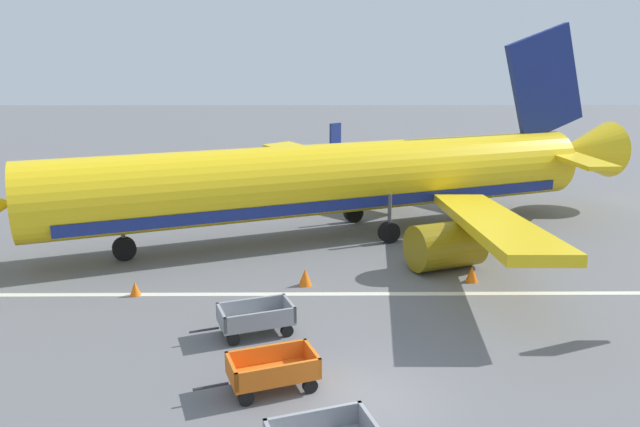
{
  "coord_description": "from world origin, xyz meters",
  "views": [
    {
      "loc": [
        -1.44,
        -15.1,
        9.32
      ],
      "look_at": [
        -1.23,
        10.18,
        2.8
      ],
      "focal_mm": 33.93,
      "sensor_mm": 36.0,
      "label": 1
    }
  ],
  "objects_px": {
    "traffic_cone_mid_apron": "(305,277)",
    "baggage_cart_fourth_in_row": "(256,318)",
    "baggage_cart_third_in_row": "(272,370)",
    "traffic_cone_near_plane": "(472,274)",
    "traffic_cone_by_carts": "(135,289)",
    "airplane": "(346,179)"
  },
  "relations": [
    {
      "from": "baggage_cart_fourth_in_row",
      "to": "traffic_cone_mid_apron",
      "type": "height_order",
      "value": "baggage_cart_fourth_in_row"
    },
    {
      "from": "traffic_cone_by_carts",
      "to": "airplane",
      "type": "bearing_deg",
      "value": 44.11
    },
    {
      "from": "baggage_cart_third_in_row",
      "to": "traffic_cone_by_carts",
      "type": "height_order",
      "value": "baggage_cart_third_in_row"
    },
    {
      "from": "baggage_cart_third_in_row",
      "to": "traffic_cone_by_carts",
      "type": "distance_m",
      "value": 9.41
    },
    {
      "from": "baggage_cart_third_in_row",
      "to": "traffic_cone_near_plane",
      "type": "bearing_deg",
      "value": 47.38
    },
    {
      "from": "airplane",
      "to": "traffic_cone_near_plane",
      "type": "bearing_deg",
      "value": -54.99
    },
    {
      "from": "baggage_cart_fourth_in_row",
      "to": "traffic_cone_near_plane",
      "type": "distance_m",
      "value": 10.14
    },
    {
      "from": "traffic_cone_near_plane",
      "to": "traffic_cone_mid_apron",
      "type": "distance_m",
      "value": 7.17
    },
    {
      "from": "baggage_cart_fourth_in_row",
      "to": "traffic_cone_by_carts",
      "type": "height_order",
      "value": "baggage_cart_fourth_in_row"
    },
    {
      "from": "airplane",
      "to": "traffic_cone_near_plane",
      "type": "xyz_separation_m",
      "value": [
        5.06,
        -7.22,
        -2.71
      ]
    },
    {
      "from": "airplane",
      "to": "traffic_cone_by_carts",
      "type": "bearing_deg",
      "value": -135.89
    },
    {
      "from": "traffic_cone_mid_apron",
      "to": "traffic_cone_by_carts",
      "type": "height_order",
      "value": "traffic_cone_mid_apron"
    },
    {
      "from": "airplane",
      "to": "traffic_cone_mid_apron",
      "type": "xyz_separation_m",
      "value": [
        -2.1,
        -7.6,
        -2.69
      ]
    },
    {
      "from": "airplane",
      "to": "traffic_cone_by_carts",
      "type": "relative_size",
      "value": 61.76
    },
    {
      "from": "baggage_cart_third_in_row",
      "to": "traffic_cone_mid_apron",
      "type": "height_order",
      "value": "baggage_cart_third_in_row"
    },
    {
      "from": "traffic_cone_near_plane",
      "to": "traffic_cone_by_carts",
      "type": "distance_m",
      "value": 14.09
    },
    {
      "from": "traffic_cone_near_plane",
      "to": "traffic_cone_by_carts",
      "type": "relative_size",
      "value": 1.18
    },
    {
      "from": "traffic_cone_near_plane",
      "to": "traffic_cone_mid_apron",
      "type": "xyz_separation_m",
      "value": [
        -7.16,
        -0.38,
        0.02
      ]
    },
    {
      "from": "traffic_cone_mid_apron",
      "to": "traffic_cone_by_carts",
      "type": "relative_size",
      "value": 1.25
    },
    {
      "from": "airplane",
      "to": "baggage_cart_fourth_in_row",
      "type": "bearing_deg",
      "value": -106.94
    },
    {
      "from": "traffic_cone_mid_apron",
      "to": "baggage_cart_fourth_in_row",
      "type": "bearing_deg",
      "value": -109.33
    },
    {
      "from": "airplane",
      "to": "baggage_cart_fourth_in_row",
      "type": "xyz_separation_m",
      "value": [
        -3.73,
        -12.26,
        -2.45
      ]
    }
  ]
}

